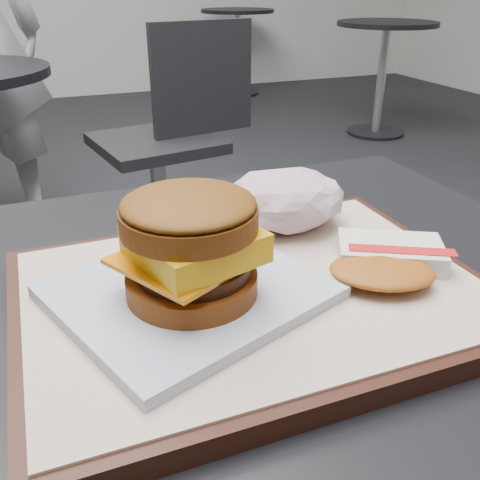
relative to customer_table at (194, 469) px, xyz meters
name	(u,v)px	position (x,y,z in m)	size (l,w,h in m)	color
customer_table	(194,469)	(0.00, 0.00, 0.00)	(0.80, 0.60, 0.77)	#A5A5AA
serving_tray	(254,295)	(0.06, -0.01, 0.20)	(0.38, 0.28, 0.02)	black
breakfast_sandwich	(190,257)	(0.00, -0.02, 0.24)	(0.24, 0.22, 0.09)	silver
hash_brown	(387,261)	(0.17, -0.03, 0.22)	(0.13, 0.12, 0.02)	silver
crumpled_wrapper	(285,200)	(0.13, 0.08, 0.23)	(0.13, 0.10, 0.06)	silver
neighbor_chair	(173,128)	(0.40, 1.56, -0.07)	(0.63, 0.48, 0.88)	#A7A7AC
bg_table_near	(384,51)	(2.20, 2.80, -0.02)	(0.66, 0.66, 0.75)	black
bg_table_far	(237,31)	(1.80, 4.50, -0.02)	(0.66, 0.66, 0.75)	black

